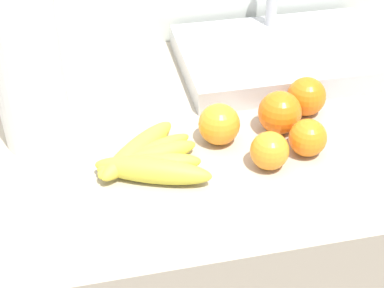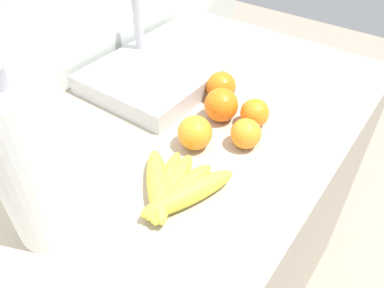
{
  "view_description": "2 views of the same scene",
  "coord_description": "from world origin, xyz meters",
  "px_view_note": "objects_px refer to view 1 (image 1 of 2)",
  "views": [
    {
      "loc": [
        -0.12,
        -0.85,
        1.52
      ],
      "look_at": [
        0.04,
        -0.11,
        0.93
      ],
      "focal_mm": 54.14,
      "sensor_mm": 36.0,
      "label": 1
    },
    {
      "loc": [
        -0.4,
        -0.41,
        1.42
      ],
      "look_at": [
        0.02,
        -0.11,
        0.98
      ],
      "focal_mm": 35.35,
      "sensor_mm": 36.0,
      "label": 2
    }
  ],
  "objects_px": {
    "orange_back_right": "(306,96)",
    "orange_front": "(270,151)",
    "orange_right": "(219,124)",
    "orange_far_right": "(280,113)",
    "paper_towel_roll": "(28,72)",
    "banana_bunch": "(147,160)",
    "orange_center": "(308,138)",
    "sink_basin": "(284,55)"
  },
  "relations": [
    {
      "from": "orange_back_right",
      "to": "orange_front",
      "type": "bearing_deg",
      "value": -130.56
    },
    {
      "from": "orange_right",
      "to": "orange_far_right",
      "type": "bearing_deg",
      "value": 4.23
    },
    {
      "from": "orange_front",
      "to": "paper_towel_roll",
      "type": "bearing_deg",
      "value": 157.08
    },
    {
      "from": "banana_bunch",
      "to": "orange_right",
      "type": "distance_m",
      "value": 0.15
    },
    {
      "from": "orange_center",
      "to": "orange_right",
      "type": "bearing_deg",
      "value": 155.11
    },
    {
      "from": "orange_right",
      "to": "sink_basin",
      "type": "height_order",
      "value": "sink_basin"
    },
    {
      "from": "orange_far_right",
      "to": "paper_towel_roll",
      "type": "bearing_deg",
      "value": 171.32
    },
    {
      "from": "banana_bunch",
      "to": "sink_basin",
      "type": "distance_m",
      "value": 0.44
    },
    {
      "from": "orange_center",
      "to": "orange_front",
      "type": "distance_m",
      "value": 0.08
    },
    {
      "from": "orange_right",
      "to": "orange_back_right",
      "type": "distance_m",
      "value": 0.19
    },
    {
      "from": "orange_far_right",
      "to": "orange_back_right",
      "type": "distance_m",
      "value": 0.08
    },
    {
      "from": "banana_bunch",
      "to": "orange_far_right",
      "type": "height_order",
      "value": "orange_far_right"
    },
    {
      "from": "banana_bunch",
      "to": "orange_center",
      "type": "relative_size",
      "value": 3.0
    },
    {
      "from": "banana_bunch",
      "to": "paper_towel_roll",
      "type": "height_order",
      "value": "paper_towel_roll"
    },
    {
      "from": "orange_center",
      "to": "paper_towel_roll",
      "type": "bearing_deg",
      "value": 162.94
    },
    {
      "from": "banana_bunch",
      "to": "orange_front",
      "type": "height_order",
      "value": "orange_front"
    },
    {
      "from": "orange_right",
      "to": "orange_front",
      "type": "xyz_separation_m",
      "value": [
        0.06,
        -0.08,
        -0.0
      ]
    },
    {
      "from": "paper_towel_roll",
      "to": "orange_front",
      "type": "bearing_deg",
      "value": -22.92
    },
    {
      "from": "orange_center",
      "to": "paper_towel_roll",
      "type": "distance_m",
      "value": 0.48
    },
    {
      "from": "orange_far_right",
      "to": "orange_front",
      "type": "relative_size",
      "value": 1.2
    },
    {
      "from": "orange_right",
      "to": "orange_center",
      "type": "distance_m",
      "value": 0.15
    },
    {
      "from": "orange_back_right",
      "to": "paper_towel_roll",
      "type": "bearing_deg",
      "value": 177.57
    },
    {
      "from": "orange_far_right",
      "to": "sink_basin",
      "type": "relative_size",
      "value": 0.18
    },
    {
      "from": "orange_center",
      "to": "paper_towel_roll",
      "type": "xyz_separation_m",
      "value": [
        -0.45,
        0.14,
        0.11
      ]
    },
    {
      "from": "orange_center",
      "to": "orange_back_right",
      "type": "relative_size",
      "value": 0.89
    },
    {
      "from": "orange_right",
      "to": "paper_towel_roll",
      "type": "xyz_separation_m",
      "value": [
        -0.31,
        0.07,
        0.1
      ]
    },
    {
      "from": "orange_right",
      "to": "orange_center",
      "type": "relative_size",
      "value": 1.13
    },
    {
      "from": "orange_center",
      "to": "orange_back_right",
      "type": "height_order",
      "value": "orange_back_right"
    },
    {
      "from": "banana_bunch",
      "to": "orange_right",
      "type": "relative_size",
      "value": 2.66
    },
    {
      "from": "orange_far_right",
      "to": "sink_basin",
      "type": "distance_m",
      "value": 0.24
    },
    {
      "from": "orange_far_right",
      "to": "sink_basin",
      "type": "height_order",
      "value": "sink_basin"
    },
    {
      "from": "banana_bunch",
      "to": "orange_right",
      "type": "height_order",
      "value": "orange_right"
    },
    {
      "from": "banana_bunch",
      "to": "paper_towel_roll",
      "type": "distance_m",
      "value": 0.24
    },
    {
      "from": "paper_towel_roll",
      "to": "orange_center",
      "type": "bearing_deg",
      "value": -17.06
    },
    {
      "from": "banana_bunch",
      "to": "orange_back_right",
      "type": "xyz_separation_m",
      "value": [
        0.32,
        0.1,
        0.02
      ]
    },
    {
      "from": "orange_front",
      "to": "paper_towel_roll",
      "type": "distance_m",
      "value": 0.42
    },
    {
      "from": "orange_back_right",
      "to": "paper_towel_roll",
      "type": "height_order",
      "value": "paper_towel_roll"
    },
    {
      "from": "orange_center",
      "to": "orange_front",
      "type": "height_order",
      "value": "same"
    },
    {
      "from": "banana_bunch",
      "to": "orange_front",
      "type": "bearing_deg",
      "value": -9.71
    },
    {
      "from": "orange_far_right",
      "to": "sink_basin",
      "type": "bearing_deg",
      "value": 68.47
    },
    {
      "from": "orange_right",
      "to": "orange_center",
      "type": "height_order",
      "value": "orange_right"
    },
    {
      "from": "orange_right",
      "to": "sink_basin",
      "type": "bearing_deg",
      "value": 48.86
    }
  ]
}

